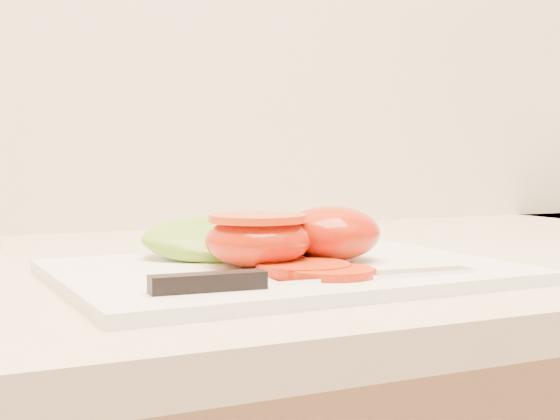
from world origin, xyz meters
name	(u,v)px	position (x,y,z in m)	size (l,w,h in m)	color
cutting_board	(285,271)	(-0.48, 1.55, 0.94)	(0.36, 0.26, 0.01)	white
tomato_half_dome	(331,233)	(-0.44, 1.56, 0.96)	(0.09, 0.09, 0.05)	red
tomato_half_cut	(258,238)	(-0.51, 1.55, 0.96)	(0.09, 0.09, 0.04)	red
tomato_slice_0	(304,267)	(-0.49, 1.51, 0.94)	(0.07, 0.07, 0.01)	#D24409
tomato_slice_1	(332,272)	(-0.48, 1.49, 0.94)	(0.06, 0.06, 0.01)	#D24409
lettuce_leaf_0	(232,239)	(-0.50, 1.63, 0.96)	(0.16, 0.11, 0.03)	#75A52B
lettuce_leaf_1	(275,241)	(-0.46, 1.63, 0.95)	(0.10, 0.07, 0.02)	#75A52B
knife	(278,279)	(-0.53, 1.47, 0.94)	(0.25, 0.03, 0.01)	silver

